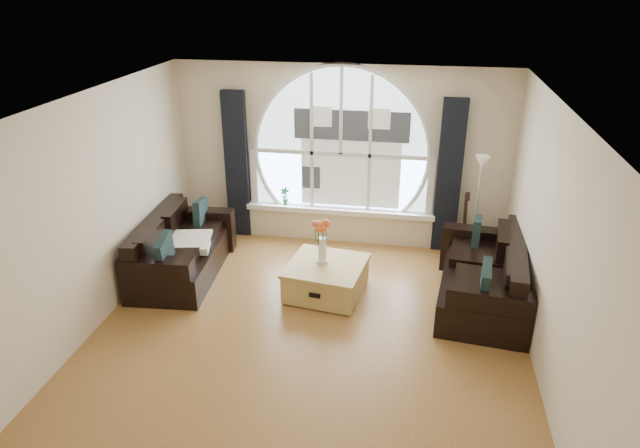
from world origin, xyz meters
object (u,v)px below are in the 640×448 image
(floor_lamp, at_px, (476,211))
(vase_flowers, at_px, (322,235))
(sofa_right, at_px, (482,275))
(coffee_chest, at_px, (326,277))
(sofa_left, at_px, (182,248))
(potted_plant, at_px, (285,196))
(guitar, at_px, (464,224))

(floor_lamp, bearing_deg, vase_flowers, -148.92)
(vase_flowers, bearing_deg, sofa_right, 2.05)
(coffee_chest, bearing_deg, vase_flowers, 150.13)
(sofa_right, height_order, floor_lamp, floor_lamp)
(sofa_left, xyz_separation_m, vase_flowers, (1.98, -0.14, 0.42))
(sofa_right, bearing_deg, floor_lamp, 98.13)
(sofa_right, distance_m, coffee_chest, 1.98)
(sofa_right, distance_m, floor_lamp, 1.20)
(sofa_right, xyz_separation_m, vase_flowers, (-2.02, -0.07, 0.42))
(floor_lamp, relative_size, potted_plant, 5.83)
(sofa_left, relative_size, vase_flowers, 2.65)
(sofa_right, relative_size, coffee_chest, 1.99)
(guitar, bearing_deg, floor_lamp, -47.47)
(floor_lamp, distance_m, potted_plant, 2.88)
(sofa_left, xyz_separation_m, guitar, (3.84, 1.19, 0.13))
(coffee_chest, relative_size, vase_flowers, 1.37)
(floor_lamp, bearing_deg, sofa_left, -165.04)
(guitar, bearing_deg, vase_flowers, -149.20)
(vase_flowers, xyz_separation_m, potted_plant, (-0.86, 1.58, -0.13))
(floor_lamp, xyz_separation_m, potted_plant, (-2.86, 0.37, -0.11))
(sofa_left, bearing_deg, vase_flowers, -8.22)
(vase_flowers, height_order, floor_lamp, floor_lamp)
(sofa_left, bearing_deg, sofa_right, -5.14)
(sofa_right, relative_size, vase_flowers, 2.73)
(coffee_chest, bearing_deg, potted_plant, 127.84)
(sofa_right, xyz_separation_m, coffee_chest, (-1.97, -0.12, -0.17))
(vase_flowers, relative_size, potted_plant, 2.55)
(sofa_left, height_order, sofa_right, sofa_right)
(sofa_right, bearing_deg, coffee_chest, -169.82)
(floor_lamp, height_order, guitar, floor_lamp)
(vase_flowers, bearing_deg, coffee_chest, -38.21)
(sofa_left, distance_m, floor_lamp, 4.14)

